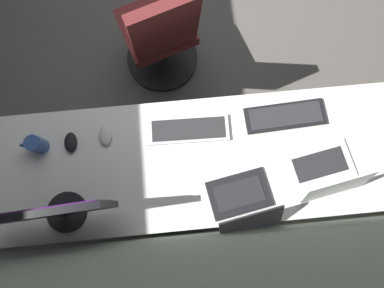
% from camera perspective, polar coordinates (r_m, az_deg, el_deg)
% --- Properties ---
extents(wall_back, '(5.06, 0.10, 2.60)m').
position_cam_1_polar(wall_back, '(0.99, 10.99, -21.58)').
color(wall_back, slate).
rests_on(wall_back, ground).
extents(desk, '(2.15, 0.67, 0.73)m').
position_cam_1_polar(desk, '(1.61, 0.17, -3.70)').
color(desk, white).
rests_on(desk, ground).
extents(drawer_pedestal, '(0.40, 0.51, 0.69)m').
position_cam_1_polar(drawer_pedestal, '(1.92, 0.14, -5.70)').
color(drawer_pedestal, white).
rests_on(drawer_pedestal, ground).
extents(monitor_primary, '(0.56, 0.20, 0.39)m').
position_cam_1_polar(monitor_primary, '(1.44, -26.02, -11.67)').
color(monitor_primary, black).
rests_on(monitor_primary, desk).
extents(laptop_leftmost, '(0.35, 0.34, 0.18)m').
position_cam_1_polar(laptop_leftmost, '(1.51, 9.75, -11.34)').
color(laptop_leftmost, black).
rests_on(laptop_leftmost, desk).
extents(laptop_left, '(0.37, 0.31, 0.19)m').
position_cam_1_polar(laptop_left, '(1.63, 24.09, -5.10)').
color(laptop_left, white).
rests_on(laptop_left, desk).
extents(keyboard_main, '(0.43, 0.16, 0.02)m').
position_cam_1_polar(keyboard_main, '(1.66, 17.22, 5.08)').
color(keyboard_main, black).
rests_on(keyboard_main, desk).
extents(keyboard_spare, '(0.42, 0.15, 0.02)m').
position_cam_1_polar(keyboard_spare, '(1.56, -0.69, 2.77)').
color(keyboard_spare, silver).
rests_on(keyboard_spare, desk).
extents(mouse_main, '(0.06, 0.10, 0.03)m').
position_cam_1_polar(mouse_main, '(1.61, -16.07, 1.52)').
color(mouse_main, silver).
rests_on(mouse_main, desk).
extents(mouse_spare, '(0.06, 0.10, 0.03)m').
position_cam_1_polar(mouse_spare, '(1.66, -22.02, 0.29)').
color(mouse_spare, black).
rests_on(mouse_spare, desk).
extents(coffee_mug, '(0.12, 0.08, 0.10)m').
position_cam_1_polar(coffee_mug, '(1.69, -27.43, -0.10)').
color(coffee_mug, '#335193').
rests_on(coffee_mug, desk).
extents(office_chair, '(0.56, 0.60, 0.97)m').
position_cam_1_polar(office_chair, '(2.11, -6.00, 19.52)').
color(office_chair, maroon).
rests_on(office_chair, ground).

